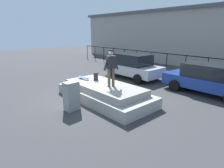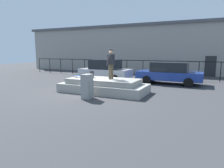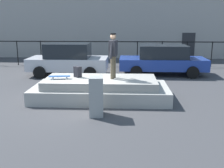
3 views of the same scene
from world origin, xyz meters
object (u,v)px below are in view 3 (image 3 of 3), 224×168
at_px(backpack, 78,72).
at_px(car_blue_sedan_mid, 163,60).
at_px(skateboarder, 113,53).
at_px(skateboard, 60,76).
at_px(utility_box, 96,96).
at_px(car_silver_sedan_near, 68,59).

distance_m(backpack, car_blue_sedan_mid, 6.11).
xyz_separation_m(skateboarder, backpack, (-1.39, 0.15, -0.77)).
height_order(skateboard, utility_box, utility_box).
bearing_deg(backpack, skateboard, 75.03).
bearing_deg(utility_box, backpack, 109.09).
bearing_deg(skateboard, car_blue_sedan_mid, 48.31).
bearing_deg(car_silver_sedan_near, skateboard, -82.23).
relative_size(backpack, car_silver_sedan_near, 0.10).
xyz_separation_m(car_silver_sedan_near, car_blue_sedan_mid, (5.17, 0.38, -0.05)).
relative_size(skateboarder, car_silver_sedan_near, 0.40).
relative_size(skateboarder, car_blue_sedan_mid, 0.36).
xyz_separation_m(car_blue_sedan_mid, utility_box, (-2.97, -6.72, -0.20)).
bearing_deg(skateboard, utility_box, -46.54).
relative_size(skateboarder, utility_box, 1.34).
bearing_deg(utility_box, skateboard, 127.80).
bearing_deg(car_blue_sedan_mid, car_silver_sedan_near, -175.82).
bearing_deg(utility_box, car_silver_sedan_near, 103.44).
bearing_deg(car_blue_sedan_mid, skateboard, -131.69).
height_order(car_silver_sedan_near, utility_box, car_silver_sedan_near).
distance_m(skateboard, utility_box, 2.28).
height_order(backpack, utility_box, utility_box).
xyz_separation_m(skateboarder, skateboard, (-2.01, -0.23, -0.88)).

